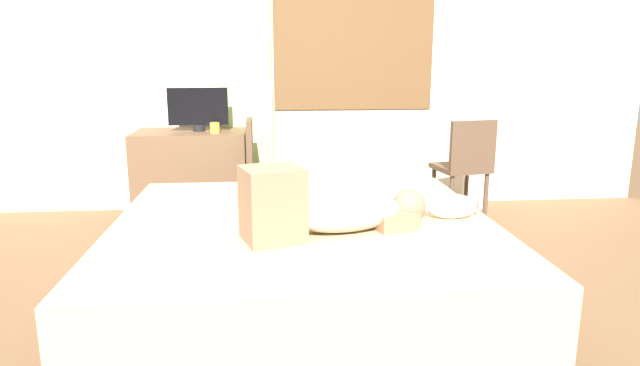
% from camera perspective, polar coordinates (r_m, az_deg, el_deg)
% --- Properties ---
extents(ground_plane, '(16.00, 16.00, 0.00)m').
position_cam_1_polar(ground_plane, '(3.01, -0.01, -13.57)').
color(ground_plane, brown).
extents(back_wall_with_window, '(6.40, 0.14, 2.90)m').
position_cam_1_polar(back_wall_with_window, '(5.00, -2.33, 14.16)').
color(back_wall_with_window, beige).
rests_on(back_wall_with_window, ground).
extents(bed, '(1.99, 1.93, 0.52)m').
position_cam_1_polar(bed, '(2.95, -1.60, -8.71)').
color(bed, brown).
rests_on(bed, ground).
extents(person_lying, '(0.93, 0.50, 0.34)m').
position_cam_1_polar(person_lying, '(2.64, 0.99, -2.73)').
color(person_lying, '#CCB299').
rests_on(person_lying, bed).
extents(cat, '(0.36, 0.12, 0.21)m').
position_cam_1_polar(cat, '(2.96, 12.98, -2.30)').
color(cat, silver).
rests_on(cat, bed).
extents(desk, '(0.90, 0.56, 0.74)m').
position_cam_1_polar(desk, '(4.74, -12.91, 0.75)').
color(desk, brown).
rests_on(desk, ground).
extents(tv_monitor, '(0.48, 0.10, 0.35)m').
position_cam_1_polar(tv_monitor, '(4.65, -12.35, 7.43)').
color(tv_monitor, black).
rests_on(tv_monitor, desk).
extents(cup, '(0.08, 0.08, 0.08)m').
position_cam_1_polar(cup, '(4.51, -10.70, 5.56)').
color(cup, gold).
rests_on(cup, desk).
extents(chair_by_desk, '(0.38, 0.38, 0.86)m').
position_cam_1_polar(chair_by_desk, '(4.40, -5.83, 1.92)').
color(chair_by_desk, '#4C3828').
rests_on(chair_by_desk, ground).
extents(chair_spare, '(0.44, 0.44, 0.86)m').
position_cam_1_polar(chair_spare, '(4.55, 14.62, 1.93)').
color(chair_spare, '#4C3828').
rests_on(chair_spare, ground).
extents(curtain_left, '(0.44, 0.06, 2.49)m').
position_cam_1_polar(curtain_left, '(4.88, -7.63, 11.66)').
color(curtain_left, '#ADCC75').
rests_on(curtain_left, ground).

